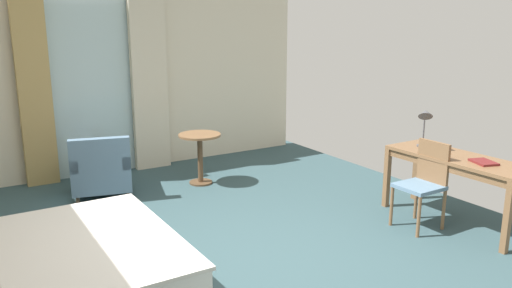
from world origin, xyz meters
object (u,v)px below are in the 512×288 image
at_px(armchair_by_window, 101,170).
at_px(round_cafe_table, 200,148).
at_px(bed, 36,283).
at_px(closed_book, 484,162).
at_px(desk_lamp, 425,118).
at_px(desk_chair, 424,180).
at_px(writing_desk, 458,165).

height_order(armchair_by_window, round_cafe_table, armchair_by_window).
distance_m(bed, closed_book, 4.25).
xyz_separation_m(armchair_by_window, round_cafe_table, (1.27, -0.21, 0.17)).
height_order(bed, desk_lamp, desk_lamp).
height_order(bed, desk_chair, bed).
height_order(bed, round_cafe_table, bed).
xyz_separation_m(writing_desk, round_cafe_table, (-1.75, 2.69, -0.16)).
relative_size(desk_lamp, armchair_by_window, 0.59).
relative_size(bed, closed_book, 7.81).
bearing_deg(round_cafe_table, writing_desk, -56.93).
height_order(desk_lamp, armchair_by_window, desk_lamp).
bearing_deg(armchair_by_window, bed, -114.77).
bearing_deg(desk_lamp, closed_book, -83.96).
height_order(desk_chair, desk_lamp, desk_lamp).
xyz_separation_m(bed, round_cafe_table, (2.42, 2.29, 0.22)).
bearing_deg(closed_book, desk_chair, 150.53).
bearing_deg(bed, writing_desk, -5.47).
bearing_deg(bed, desk_lamp, 0.13).
height_order(closed_book, armchair_by_window, armchair_by_window).
distance_m(writing_desk, round_cafe_table, 3.22).
distance_m(writing_desk, desk_lamp, 0.61).
distance_m(bed, desk_chair, 3.81).
height_order(writing_desk, round_cafe_table, writing_desk).
distance_m(desk_lamp, closed_book, 0.79).
distance_m(writing_desk, desk_chair, 0.42).
distance_m(desk_chair, closed_book, 0.60).
relative_size(desk_chair, round_cafe_table, 1.34).
xyz_separation_m(writing_desk, closed_book, (-0.01, -0.30, 0.10)).
bearing_deg(desk_chair, writing_desk, -16.66).
xyz_separation_m(desk_chair, closed_book, (0.36, -0.41, 0.24)).
height_order(desk_chair, armchair_by_window, desk_chair).
bearing_deg(desk_lamp, bed, -179.87).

